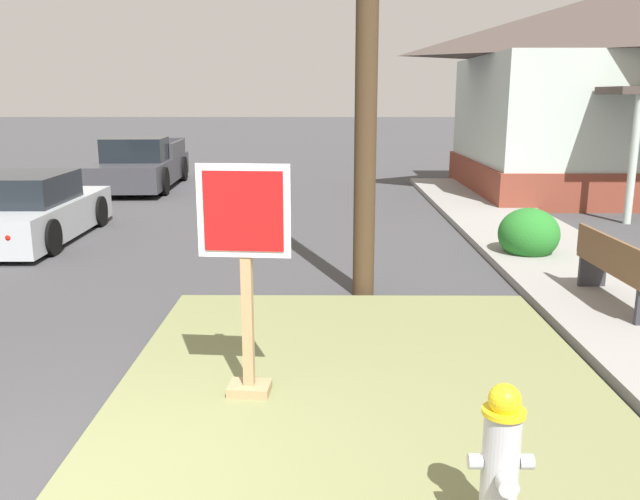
# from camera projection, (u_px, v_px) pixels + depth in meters

# --- Properties ---
(grass_corner_patch) EXTENTS (4.42, 5.28, 0.08)m
(grass_corner_patch) POSITION_uv_depth(u_px,v_px,m) (362.00, 385.00, 6.03)
(grass_corner_patch) COLOR olive
(grass_corner_patch) RESTS_ON ground
(sidewalk_strip) EXTENTS (2.20, 19.75, 0.12)m
(sidewalk_strip) POSITION_uv_depth(u_px,v_px,m) (553.00, 256.00, 10.81)
(sidewalk_strip) COLOR gray
(sidewalk_strip) RESTS_ON ground
(fire_hydrant) EXTENTS (0.38, 0.34, 0.94)m
(fire_hydrant) POSITION_uv_depth(u_px,v_px,m) (501.00, 463.00, 3.86)
(fire_hydrant) COLOR black
(fire_hydrant) RESTS_ON grass_corner_patch
(stop_sign) EXTENTS (0.77, 0.31, 2.01)m
(stop_sign) POSITION_uv_depth(u_px,v_px,m) (246.00, 285.00, 5.54)
(stop_sign) COLOR #A3845B
(stop_sign) RESTS_ON grass_corner_patch
(manhole_cover) EXTENTS (0.70, 0.70, 0.02)m
(manhole_cover) POSITION_uv_depth(u_px,v_px,m) (183.00, 365.00, 6.56)
(manhole_cover) COLOR black
(manhole_cover) RESTS_ON ground
(parked_sedan_silver) EXTENTS (2.01, 4.15, 1.25)m
(parked_sedan_silver) POSITION_uv_depth(u_px,v_px,m) (27.00, 211.00, 12.14)
(parked_sedan_silver) COLOR #ADB2B7
(parked_sedan_silver) RESTS_ON ground
(pickup_truck_charcoal) EXTENTS (2.18, 5.27, 1.48)m
(pickup_truck_charcoal) POSITION_uv_depth(u_px,v_px,m) (142.00, 167.00, 19.02)
(pickup_truck_charcoal) COLOR #38383D
(pickup_truck_charcoal) RESTS_ON ground
(street_bench) EXTENTS (0.46, 1.71, 0.85)m
(street_bench) POSITION_uv_depth(u_px,v_px,m) (616.00, 267.00, 8.02)
(street_bench) COLOR brown
(street_bench) RESTS_ON sidewalk_strip
(corner_house) EXTENTS (9.03, 7.77, 5.48)m
(corner_house) POSITION_uv_depth(u_px,v_px,m) (638.00, 88.00, 17.40)
(corner_house) COLOR brown
(corner_house) RESTS_ON ground
(shrub_by_curb) EXTENTS (0.98, 0.98, 0.85)m
(shrub_by_curb) POSITION_uv_depth(u_px,v_px,m) (529.00, 234.00, 10.71)
(shrub_by_curb) COLOR #257126
(shrub_by_curb) RESTS_ON ground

